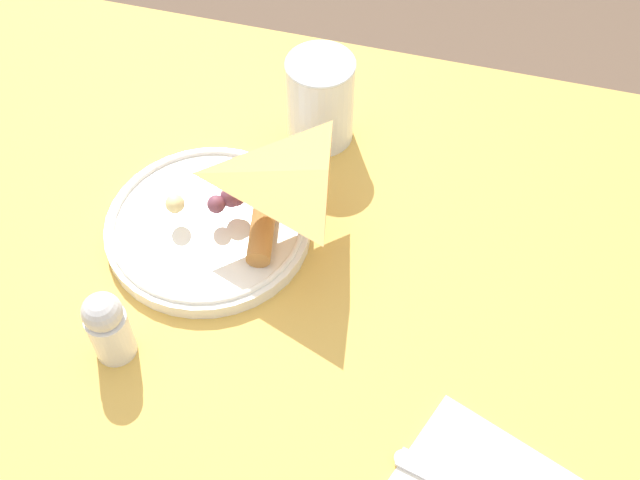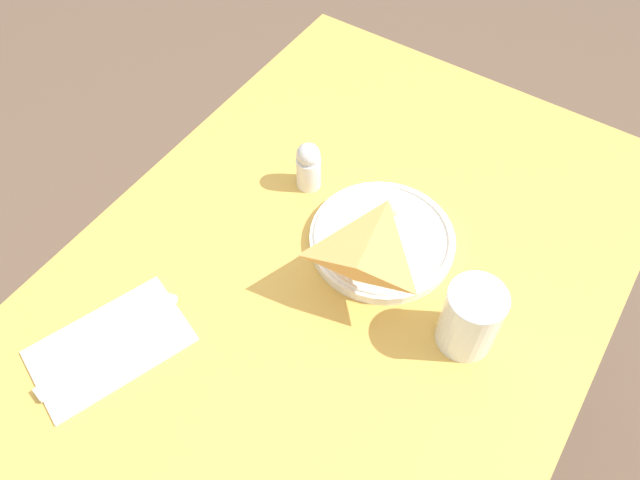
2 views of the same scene
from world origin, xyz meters
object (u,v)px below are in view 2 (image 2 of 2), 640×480
Objects in this scene: milk_glass at (470,318)px; salt_shaker at (308,166)px; butter_knife at (102,350)px; dining_table at (308,348)px; plate_pizza at (382,237)px; napkin_folded at (110,346)px.

milk_glass is 1.25× the size of salt_shaker.
butter_knife is (-0.28, 0.38, -0.04)m from milk_glass.
dining_table is 5.52× the size of plate_pizza.
dining_table is at bearing -146.84° from salt_shaker.
milk_glass is 0.34m from salt_shaker.
dining_table is at bearing 170.27° from plate_pizza.
napkin_folded is at bearing 171.15° from salt_shaker.
milk_glass is 0.46m from napkin_folded.
butter_knife is at bearing 135.80° from dining_table.
dining_table is 0.27m from salt_shaker.
napkin_folded is 0.01m from butter_knife.
dining_table is 13.87× the size of salt_shaker.
dining_table is 5.58× the size of butter_knife.
napkin_folded is 1.09× the size of butter_knife.
napkin_folded is 2.70× the size of salt_shaker.
dining_table is at bearing -45.46° from napkin_folded.
plate_pizza is at bearing -18.53° from butter_knife.
butter_knife is (-0.19, 0.19, 0.11)m from dining_table.
butter_knife is 2.48× the size of salt_shaker.
butter_knife is at bearing 171.03° from salt_shaker.
salt_shaker is (0.19, 0.13, 0.15)m from dining_table.
plate_pizza reaches higher than napkin_folded.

